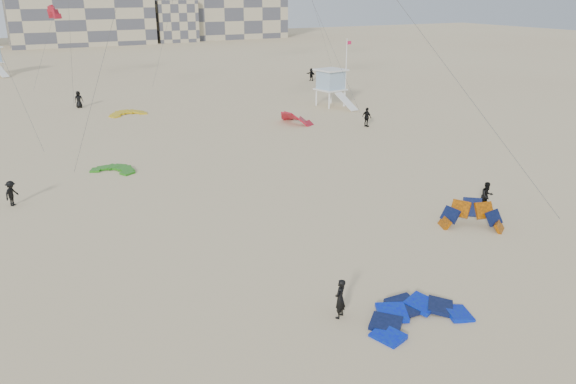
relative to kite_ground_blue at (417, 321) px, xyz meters
name	(u,v)px	position (x,y,z in m)	size (l,w,h in m)	color
ground	(329,320)	(-3.08, 1.68, 0.00)	(320.00, 320.00, 0.00)	beige
kite_ground_blue	(417,321)	(0.00, 0.00, 0.00)	(4.03, 4.19, 0.73)	#0004DC
kite_ground_orange	(471,227)	(8.74, 5.97, 0.00)	(3.42, 2.41, 2.41)	#E16200
kite_ground_green	(114,171)	(-6.76, 25.47, 0.00)	(2.96, 3.14, 0.41)	#2B8617
kite_ground_red_far	(296,123)	(12.30, 33.15, 0.00)	(3.69, 3.36, 1.94)	#B11830
kite_ground_yellow	(128,115)	(-1.54, 44.79, 0.00)	(3.54, 3.71, 0.57)	gold
kitesurfer_main	(340,299)	(-2.60, 1.64, 0.84)	(0.61, 0.40, 1.68)	black
kitesurfer_b	(487,196)	(11.47, 7.59, 0.85)	(0.82, 0.64, 1.70)	black
kitesurfer_c	(12,193)	(-13.58, 21.28, 0.79)	(1.02, 0.58, 1.57)	black
kitesurfer_d	(367,117)	(17.57, 28.66, 0.93)	(1.09, 0.45, 1.85)	black
kitesurfer_e	(79,99)	(-5.50, 50.98, 0.93)	(0.91, 0.59, 1.86)	black
kitesurfer_f	(311,74)	(27.21, 56.30, 0.90)	(1.67, 0.53, 1.80)	black
kite_fly_red	(54,13)	(-5.31, 66.64, 9.52)	(5.92, 8.64, 9.70)	#B11830
lifeguard_tower_near	(331,88)	(19.83, 39.02, 2.04)	(3.36, 5.87, 4.11)	white
flagpole	(346,71)	(21.25, 38.14, 3.90)	(0.60, 0.09, 7.41)	white
condo_mid	(80,18)	(6.92, 131.68, 6.00)	(32.00, 16.00, 12.00)	tan
condo_east	(233,7)	(46.92, 133.68, 8.00)	(26.00, 14.00, 16.00)	tan
condo_fill_right	(174,21)	(28.92, 129.68, 5.00)	(10.00, 10.00, 10.00)	tan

